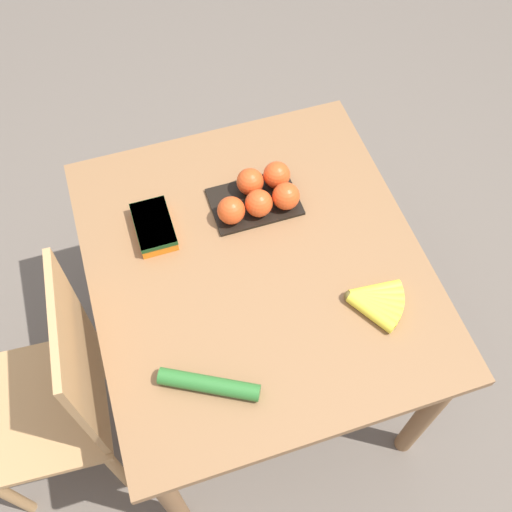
{
  "coord_description": "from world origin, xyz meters",
  "views": [
    {
      "loc": [
        -0.85,
        0.27,
        2.24
      ],
      "look_at": [
        0.0,
        0.0,
        0.79
      ],
      "focal_mm": 42.0,
      "sensor_mm": 36.0,
      "label": 1
    }
  ],
  "objects_px": {
    "chair": "(59,395)",
    "carrot_bag": "(154,226)",
    "cucumber_near": "(209,384)",
    "banana_bunch": "(374,302)",
    "tomato_pack": "(260,194)"
  },
  "relations": [
    {
      "from": "tomato_pack",
      "to": "cucumber_near",
      "type": "relative_size",
      "value": 1.07
    },
    {
      "from": "banana_bunch",
      "to": "cucumber_near",
      "type": "relative_size",
      "value": 0.66
    },
    {
      "from": "tomato_pack",
      "to": "cucumber_near",
      "type": "distance_m",
      "value": 0.6
    },
    {
      "from": "carrot_bag",
      "to": "cucumber_near",
      "type": "xyz_separation_m",
      "value": [
        -0.51,
        -0.03,
        -0.0
      ]
    },
    {
      "from": "banana_bunch",
      "to": "cucumber_near",
      "type": "xyz_separation_m",
      "value": [
        -0.09,
        0.49,
        0.0
      ]
    },
    {
      "from": "banana_bunch",
      "to": "cucumber_near",
      "type": "height_order",
      "value": "cucumber_near"
    },
    {
      "from": "chair",
      "to": "tomato_pack",
      "type": "relative_size",
      "value": 3.68
    },
    {
      "from": "chair",
      "to": "banana_bunch",
      "type": "bearing_deg",
      "value": 86.23
    },
    {
      "from": "carrot_bag",
      "to": "cucumber_near",
      "type": "height_order",
      "value": "carrot_bag"
    },
    {
      "from": "banana_bunch",
      "to": "tomato_pack",
      "type": "height_order",
      "value": "tomato_pack"
    },
    {
      "from": "banana_bunch",
      "to": "cucumber_near",
      "type": "distance_m",
      "value": 0.5
    },
    {
      "from": "banana_bunch",
      "to": "cucumber_near",
      "type": "bearing_deg",
      "value": 100.26
    },
    {
      "from": "chair",
      "to": "cucumber_near",
      "type": "distance_m",
      "value": 0.56
    },
    {
      "from": "carrot_bag",
      "to": "cucumber_near",
      "type": "distance_m",
      "value": 0.51
    },
    {
      "from": "chair",
      "to": "carrot_bag",
      "type": "xyz_separation_m",
      "value": [
        0.3,
        -0.4,
        0.29
      ]
    }
  ]
}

